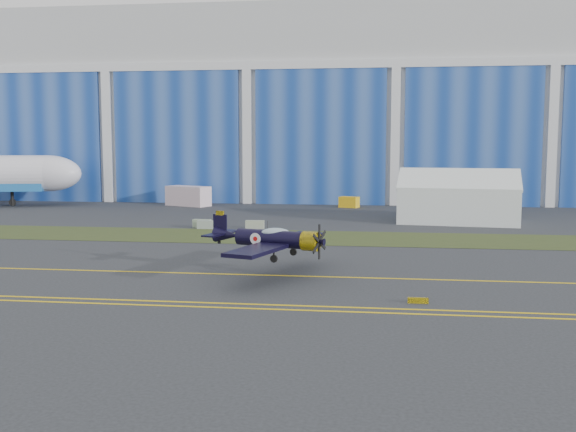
# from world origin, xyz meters

# --- Properties ---
(ground) EXTENTS (260.00, 260.00, 0.00)m
(ground) POSITION_xyz_m (0.00, 0.00, 0.00)
(ground) COLOR #303237
(ground) RESTS_ON ground
(grass_median) EXTENTS (260.00, 10.00, 0.02)m
(grass_median) POSITION_xyz_m (0.00, 14.00, 0.02)
(grass_median) COLOR #475128
(grass_median) RESTS_ON ground
(hangar) EXTENTS (220.00, 45.70, 30.00)m
(hangar) POSITION_xyz_m (0.00, 71.79, 14.96)
(hangar) COLOR silver
(hangar) RESTS_ON ground
(taxiway_centreline) EXTENTS (200.00, 0.20, 0.02)m
(taxiway_centreline) POSITION_xyz_m (0.00, -5.00, 0.01)
(taxiway_centreline) COLOR yellow
(taxiway_centreline) RESTS_ON ground
(edge_line_near) EXTENTS (80.00, 0.20, 0.02)m
(edge_line_near) POSITION_xyz_m (0.00, -14.50, 0.01)
(edge_line_near) COLOR yellow
(edge_line_near) RESTS_ON ground
(edge_line_far) EXTENTS (80.00, 0.20, 0.02)m
(edge_line_far) POSITION_xyz_m (0.00, -13.50, 0.01)
(edge_line_far) COLOR yellow
(edge_line_far) RESTS_ON ground
(guard_board_right) EXTENTS (1.20, 0.15, 0.35)m
(guard_board_right) POSITION_xyz_m (22.00, -12.00, 0.17)
(guard_board_right) COLOR yellow
(guard_board_right) RESTS_ON ground
(warbird) EXTENTS (12.84, 14.15, 3.49)m
(warbird) POSITION_xyz_m (12.23, -4.89, 2.60)
(warbird) COLOR black
(warbird) RESTS_ON ground
(tent) EXTENTS (14.67, 11.51, 6.31)m
(tent) POSITION_xyz_m (28.95, 29.57, 3.15)
(tent) COLOR white
(tent) RESTS_ON ground
(shipping_container) EXTENTS (7.14, 5.16, 2.87)m
(shipping_container) POSITION_xyz_m (-7.92, 44.46, 1.44)
(shipping_container) COLOR silver
(shipping_container) RESTS_ON ground
(tug) EXTENTS (3.03, 2.43, 1.53)m
(tug) POSITION_xyz_m (15.55, 45.06, 0.77)
(tug) COLOR yellow
(tug) RESTS_ON ground
(barrier_a) EXTENTS (2.06, 0.87, 0.90)m
(barrier_a) POSITION_xyz_m (0.59, 20.13, 0.45)
(barrier_a) COLOR gray
(barrier_a) RESTS_ON ground
(barrier_b) EXTENTS (2.01, 0.64, 0.90)m
(barrier_b) POSITION_xyz_m (1.37, 19.11, 0.45)
(barrier_b) COLOR gray
(barrier_b) RESTS_ON ground
(barrier_c) EXTENTS (2.02, 0.68, 0.90)m
(barrier_c) POSITION_xyz_m (6.50, 19.95, 0.45)
(barrier_c) COLOR #939C88
(barrier_c) RESTS_ON ground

